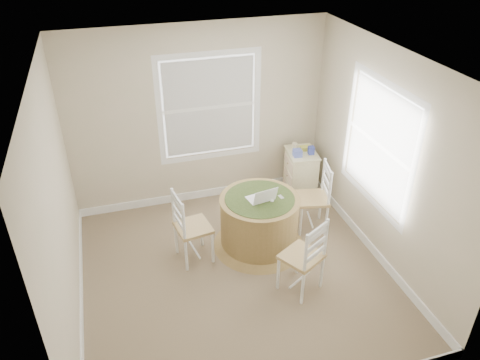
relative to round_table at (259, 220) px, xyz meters
name	(u,v)px	position (x,y,z in m)	size (l,w,h in m)	color
room	(246,173)	(-0.28, -0.30, 0.91)	(3.64, 3.64, 2.64)	#8E7E5A
round_table	(259,220)	(0.00, 0.00, 0.00)	(1.19, 1.19, 0.72)	olive
chair_left	(193,227)	(-0.86, -0.01, 0.08)	(0.42, 0.40, 0.95)	white
chair_near	(301,256)	(0.19, -0.89, 0.08)	(0.42, 0.40, 0.95)	white
chair_right	(312,198)	(0.80, 0.16, 0.08)	(0.42, 0.40, 0.95)	white
laptop	(261,198)	(0.01, -0.03, 0.36)	(0.36, 0.33, 0.22)	white
mouse	(271,200)	(0.12, -0.08, 0.33)	(0.06, 0.09, 0.03)	white
phone	(281,197)	(0.26, -0.05, 0.33)	(0.04, 0.09, 0.02)	#B7BABF
keys	(272,191)	(0.21, 0.10, 0.33)	(0.06, 0.05, 0.03)	black
corner_chest	(300,174)	(0.98, 0.96, -0.02)	(0.47, 0.60, 0.74)	beige
tissue_box	(298,153)	(0.87, 0.88, 0.39)	(0.12, 0.12, 0.10)	#5364BF
box_yellow	(305,148)	(1.05, 1.01, 0.37)	(0.15, 0.10, 0.06)	#CBCB47
box_blue	(311,150)	(1.07, 0.88, 0.40)	(0.08, 0.08, 0.12)	#313C94
cup_cream	(295,146)	(0.93, 1.10, 0.39)	(0.07, 0.07, 0.09)	beige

